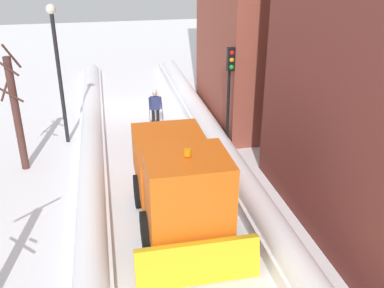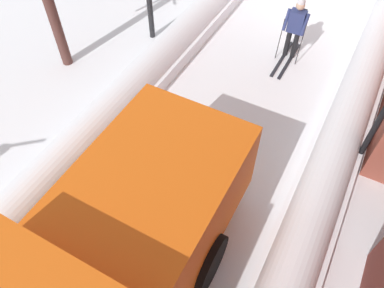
# 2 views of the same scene
# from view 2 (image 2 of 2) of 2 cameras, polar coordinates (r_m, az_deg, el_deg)

# --- Properties ---
(ground_plane) EXTENTS (80.00, 80.00, 0.00)m
(ground_plane) POSITION_cam_2_polar(r_m,az_deg,el_deg) (7.33, -9.59, -19.21)
(ground_plane) COLOR white
(snowbank_right) EXTENTS (1.10, 36.00, 0.90)m
(snowbank_right) POSITION_cam_2_polar(r_m,az_deg,el_deg) (8.21, -24.84, -8.96)
(snowbank_right) COLOR white
(snowbank_right) RESTS_ON ground
(plow_truck) EXTENTS (3.20, 5.98, 3.12)m
(plow_truck) POSITION_cam_2_polar(r_m,az_deg,el_deg) (5.85, -13.09, -18.04)
(plow_truck) COLOR orange
(plow_truck) RESTS_ON ground
(skier) EXTENTS (0.62, 1.80, 1.81)m
(skier) POSITION_cam_2_polar(r_m,az_deg,el_deg) (11.07, 15.62, 17.11)
(skier) COLOR black
(skier) RESTS_ON ground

